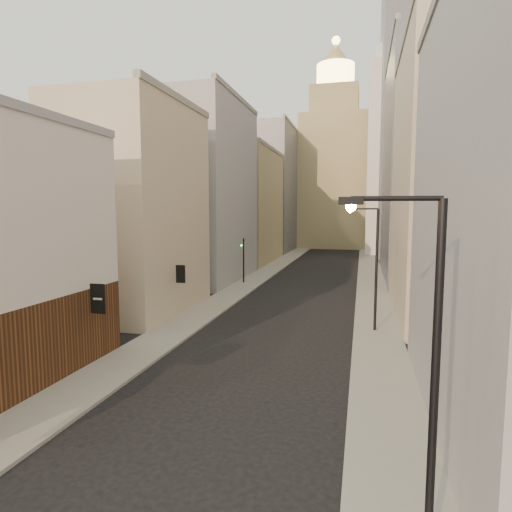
% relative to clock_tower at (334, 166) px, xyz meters
% --- Properties ---
extents(sidewalk_left, '(3.00, 140.00, 0.15)m').
position_rel_clock_tower_xyz_m(sidewalk_left, '(-5.50, -37.00, -17.56)').
color(sidewalk_left, gray).
rests_on(sidewalk_left, ground).
extents(sidewalk_right, '(3.00, 140.00, 0.15)m').
position_rel_clock_tower_xyz_m(sidewalk_right, '(7.50, -37.00, -17.56)').
color(sidewalk_right, gray).
rests_on(sidewalk_right, ground).
extents(left_bldg_beige, '(8.00, 12.00, 16.00)m').
position_rel_clock_tower_xyz_m(left_bldg_beige, '(-11.00, -66.00, -9.63)').
color(left_bldg_beige, tan).
rests_on(left_bldg_beige, ground).
extents(left_bldg_grey, '(8.00, 16.00, 20.00)m').
position_rel_clock_tower_xyz_m(left_bldg_grey, '(-11.00, -50.00, -7.63)').
color(left_bldg_grey, gray).
rests_on(left_bldg_grey, ground).
extents(left_bldg_tan, '(8.00, 18.00, 17.00)m').
position_rel_clock_tower_xyz_m(left_bldg_tan, '(-11.00, -32.00, -9.13)').
color(left_bldg_tan, tan).
rests_on(left_bldg_tan, ground).
extents(left_bldg_wingrid, '(8.00, 20.00, 24.00)m').
position_rel_clock_tower_xyz_m(left_bldg_wingrid, '(-11.00, -12.00, -5.63)').
color(left_bldg_wingrid, gray).
rests_on(left_bldg_wingrid, ground).
extents(right_bldg_beige, '(8.00, 16.00, 20.00)m').
position_rel_clock_tower_xyz_m(right_bldg_beige, '(13.00, -62.00, -7.63)').
color(right_bldg_beige, tan).
rests_on(right_bldg_beige, ground).
extents(right_bldg_wingrid, '(8.00, 20.00, 26.00)m').
position_rel_clock_tower_xyz_m(right_bldg_wingrid, '(13.00, -42.00, -4.63)').
color(right_bldg_wingrid, gray).
rests_on(right_bldg_wingrid, ground).
extents(highrise, '(21.00, 23.00, 51.20)m').
position_rel_clock_tower_xyz_m(highrise, '(19.00, -14.00, 8.02)').
color(highrise, gray).
rests_on(highrise, ground).
extents(clock_tower, '(14.00, 14.00, 44.90)m').
position_rel_clock_tower_xyz_m(clock_tower, '(0.00, 0.00, 0.00)').
color(clock_tower, tan).
rests_on(clock_tower, ground).
extents(white_tower, '(8.00, 8.00, 41.50)m').
position_rel_clock_tower_xyz_m(white_tower, '(11.00, -14.00, 0.97)').
color(white_tower, silver).
rests_on(white_tower, ground).
extents(streetlamp_near, '(2.16, 0.43, 8.25)m').
position_rel_clock_tower_xyz_m(streetlamp_near, '(7.73, -87.08, -12.92)').
color(streetlamp_near, black).
rests_on(streetlamp_near, ground).
extents(streetlamp_mid, '(2.10, 0.64, 8.14)m').
position_rel_clock_tower_xyz_m(streetlamp_mid, '(7.14, -67.80, -12.98)').
color(streetlamp_mid, black).
rests_on(streetlamp_mid, ground).
extents(traffic_light_left, '(0.55, 0.43, 5.00)m').
position_rel_clock_tower_xyz_m(traffic_light_left, '(-6.08, -51.82, -14.28)').
color(traffic_light_left, black).
rests_on(traffic_light_left, ground).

